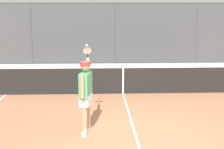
{
  "coord_description": "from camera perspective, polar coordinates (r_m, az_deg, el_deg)",
  "views": [
    {
      "loc": [
        0.87,
        7.36,
        2.93
      ],
      "look_at": [
        0.47,
        -2.29,
        1.05
      ],
      "focal_mm": 54.57,
      "sensor_mm": 36.0,
      "label": 1
    }
  ],
  "objects": [
    {
      "name": "fence_backdrop",
      "position": [
        18.07,
        0.36,
        5.97
      ],
      "size": [
        19.85,
        1.37,
        3.23
      ],
      "color": "#474C51",
      "rests_on": "ground"
    },
    {
      "name": "ground_plane",
      "position": [
        7.97,
        4.11,
        -10.58
      ],
      "size": [
        60.0,
        60.0,
        0.0
      ],
      "primitive_type": "plane",
      "color": "#B27551"
    },
    {
      "name": "tennis_player",
      "position": [
        8.02,
        -4.43,
        -2.77
      ],
      "size": [
        0.33,
        1.44,
        2.02
      ],
      "rotation": [
        0.0,
        0.0,
        -1.79
      ],
      "color": "silver",
      "rests_on": "ground"
    },
    {
      "name": "tennis_net",
      "position": [
        11.82,
        1.87,
        -0.88
      ],
      "size": [
        10.51,
        0.09,
        1.07
      ],
      "color": "#2D2D2D",
      "rests_on": "ground"
    }
  ]
}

